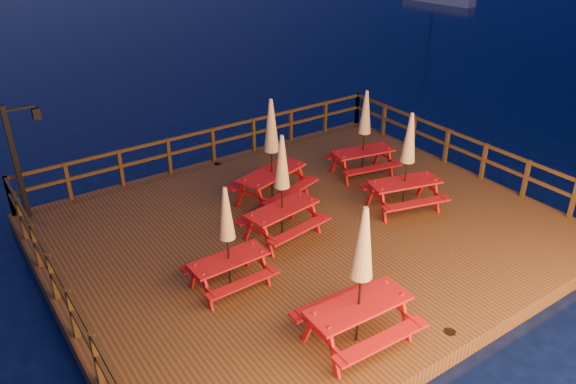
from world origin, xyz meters
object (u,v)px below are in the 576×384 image
at_px(picnic_table_1, 361,276).
at_px(picnic_table_2, 364,132).
at_px(lamp_post, 20,151).
at_px(picnic_table_0, 282,186).

xyz_separation_m(picnic_table_1, picnic_table_2, (4.78, 5.28, -0.14)).
bearing_deg(picnic_table_1, picnic_table_2, 49.99).
distance_m(lamp_post, picnic_table_0, 6.53).
bearing_deg(picnic_table_0, picnic_table_1, -111.92).
bearing_deg(picnic_table_0, picnic_table_2, 12.67).
height_order(picnic_table_0, picnic_table_1, picnic_table_1).
height_order(picnic_table_1, picnic_table_2, picnic_table_1).
bearing_deg(picnic_table_2, picnic_table_0, -147.65).
height_order(picnic_table_0, picnic_table_2, picnic_table_0).
bearing_deg(picnic_table_1, picnic_table_0, 78.67).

